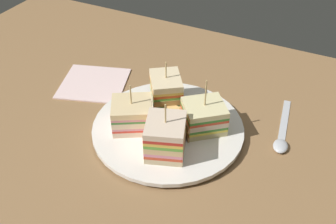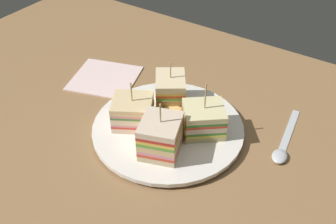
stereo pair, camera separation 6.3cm
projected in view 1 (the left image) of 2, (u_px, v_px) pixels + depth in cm
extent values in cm
cube|color=olive|center=(168.00, 135.00, 66.44)|extent=(120.26, 75.25, 1.80)
cylinder|color=white|center=(168.00, 130.00, 65.68)|extent=(15.85, 15.85, 0.60)
cylinder|color=white|center=(168.00, 127.00, 65.26)|extent=(25.56, 25.56, 0.74)
cube|color=beige|center=(166.00, 102.00, 69.25)|extent=(7.85, 8.22, 1.11)
cube|color=#B2844C|center=(169.00, 113.00, 66.81)|extent=(4.26, 3.01, 1.11)
cube|color=#E5A2A0|center=(166.00, 98.00, 68.74)|extent=(7.85, 8.22, 0.50)
cube|color=#55A140|center=(166.00, 96.00, 68.42)|extent=(7.85, 8.22, 0.50)
cube|color=beige|center=(166.00, 92.00, 67.92)|extent=(7.85, 8.22, 1.11)
cube|color=#B2844C|center=(169.00, 103.00, 65.47)|extent=(4.26, 3.01, 1.11)
cube|color=#53A03F|center=(166.00, 89.00, 67.41)|extent=(7.85, 8.22, 0.50)
cube|color=#D44C25|center=(166.00, 86.00, 67.09)|extent=(7.85, 8.22, 0.50)
cube|color=#F0C152|center=(166.00, 84.00, 66.78)|extent=(7.85, 8.22, 0.50)
cube|color=beige|center=(166.00, 80.00, 66.27)|extent=(7.85, 8.22, 1.11)
cylinder|color=tan|center=(166.00, 70.00, 64.95)|extent=(0.24, 0.24, 3.06)
cube|color=beige|center=(133.00, 123.00, 64.70)|extent=(8.59, 8.39, 1.05)
cube|color=#9E7242|center=(152.00, 123.00, 64.85)|extent=(3.11, 5.22, 1.05)
cube|color=red|center=(133.00, 120.00, 64.24)|extent=(8.59, 8.39, 0.41)
cube|color=pink|center=(132.00, 118.00, 63.98)|extent=(8.59, 8.39, 0.41)
cube|color=beige|center=(132.00, 115.00, 63.51)|extent=(8.59, 8.39, 1.05)
cube|color=#9E7242|center=(151.00, 114.00, 63.66)|extent=(3.11, 5.22, 1.05)
cube|color=#428239|center=(132.00, 111.00, 63.05)|extent=(8.59, 8.39, 0.41)
cube|color=pink|center=(132.00, 109.00, 62.79)|extent=(8.59, 8.39, 0.41)
cube|color=beige|center=(131.00, 106.00, 62.33)|extent=(8.59, 8.39, 1.05)
cylinder|color=tan|center=(131.00, 95.00, 60.89)|extent=(0.24, 0.24, 3.52)
cube|color=#D2B88B|center=(166.00, 148.00, 60.13)|extent=(7.67, 8.07, 1.02)
cube|color=#9E7242|center=(168.00, 134.00, 62.58)|extent=(5.49, 2.15, 1.02)
cube|color=#CF4225|center=(166.00, 145.00, 59.63)|extent=(7.67, 8.07, 0.56)
cube|color=pink|center=(166.00, 142.00, 59.28)|extent=(7.67, 8.07, 0.56)
cube|color=#DFB980|center=(166.00, 138.00, 58.78)|extent=(7.67, 8.07, 1.02)
cube|color=#B2844C|center=(168.00, 125.00, 61.23)|extent=(5.49, 2.15, 1.02)
cube|color=#62AB3E|center=(166.00, 134.00, 58.28)|extent=(7.67, 8.07, 0.56)
cube|color=#EFC750|center=(166.00, 132.00, 57.92)|extent=(7.67, 8.07, 0.56)
cube|color=red|center=(166.00, 129.00, 57.57)|extent=(7.67, 8.07, 0.56)
cube|color=beige|center=(166.00, 125.00, 57.07)|extent=(7.67, 8.07, 1.02)
cylinder|color=tan|center=(165.00, 114.00, 55.69)|extent=(0.24, 0.24, 3.32)
cube|color=#CFC081|center=(203.00, 125.00, 64.42)|extent=(8.79, 8.71, 0.96)
cube|color=#B2844C|center=(185.00, 128.00, 63.88)|extent=(3.85, 4.72, 0.96)
cube|color=yellow|center=(203.00, 122.00, 63.97)|extent=(8.79, 8.71, 0.47)
cube|color=#408631|center=(204.00, 120.00, 63.67)|extent=(8.79, 8.71, 0.47)
cube|color=beige|center=(204.00, 116.00, 63.21)|extent=(8.79, 8.71, 0.96)
cube|color=#B2844C|center=(185.00, 119.00, 62.68)|extent=(3.85, 4.72, 0.96)
cube|color=#DB4528|center=(204.00, 113.00, 62.76)|extent=(8.79, 8.71, 0.47)
cube|color=#3B8732|center=(204.00, 111.00, 62.46)|extent=(8.79, 8.71, 0.47)
cube|color=beige|center=(205.00, 107.00, 62.01)|extent=(8.79, 8.71, 0.96)
cylinder|color=tan|center=(206.00, 93.00, 60.21)|extent=(0.24, 0.24, 4.74)
cylinder|color=#E3CE70|center=(161.00, 124.00, 64.84)|extent=(4.64, 4.64, 0.46)
cylinder|color=#E9CA71|center=(161.00, 113.00, 66.32)|extent=(5.38, 5.32, 1.14)
cylinder|color=#F1CB80|center=(168.00, 113.00, 65.69)|extent=(5.49, 5.48, 0.75)
cylinder|color=#ECBD6A|center=(169.00, 112.00, 65.02)|extent=(4.83, 4.78, 1.17)
cylinder|color=#E8CC73|center=(172.00, 113.00, 65.03)|extent=(5.45, 5.44, 0.53)
cube|color=silver|center=(284.00, 120.00, 68.01)|extent=(2.72, 11.96, 0.25)
ellipsoid|color=silver|center=(280.00, 146.00, 62.43)|extent=(2.80, 3.60, 1.00)
cube|color=silver|center=(94.00, 83.00, 76.77)|extent=(15.65, 15.24, 0.50)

